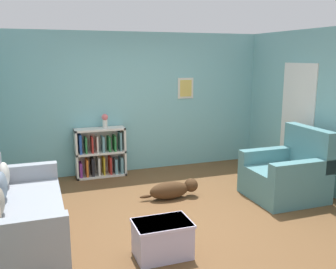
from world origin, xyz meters
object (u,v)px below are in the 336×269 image
Objects in this scene: dog at (173,189)px; couch at (19,215)px; coffee_table at (162,238)px; vase at (105,120)px; recliner_chair at (288,175)px; bookshelf at (100,154)px.

couch is at bearing -163.22° from dog.
vase is at bearing 91.04° from coffee_table.
recliner_chair is 2.61m from coffee_table.
bookshelf is 0.83× the size of recliner_chair.
vase is (1.43, 2.15, 0.72)m from couch.
vase reaches higher than recliner_chair.
couch is 2.27× the size of bookshelf.
coffee_table is (-2.40, -1.02, -0.15)m from recliner_chair.
dog is (-1.69, 0.54, -0.22)m from recliner_chair.
couch is at bearing -178.20° from recliner_chair.
vase is at bearing 117.10° from dog.
couch is 2.54m from bookshelf.
bookshelf is 3.55× the size of vase.
dog is at bearing -62.90° from vase.
coffee_table is 2.45× the size of vase.
recliner_chair is at bearing -17.65° from dog.
dog is (2.19, 0.66, -0.18)m from couch.
recliner_chair reaches higher than couch.
vase is at bearing -8.70° from bookshelf.
coffee_table is at bearing -31.21° from couch.
dog is (0.71, 1.56, -0.07)m from coffee_table.
coffee_table is at bearing -87.05° from bookshelf.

